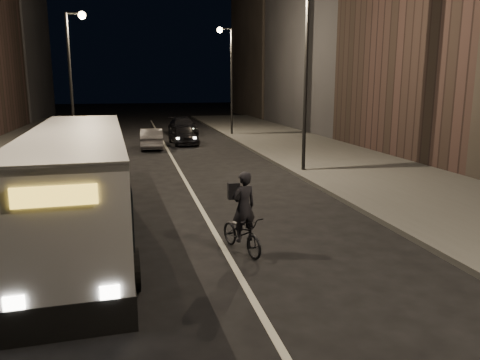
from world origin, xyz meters
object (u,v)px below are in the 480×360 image
streetlight_right_far (228,67)px  car_mid (152,139)px  city_bus (79,180)px  car_far (183,127)px  cyclist_on_bicycle (242,226)px  streetlight_right_mid (301,55)px  car_near (183,134)px  streetlight_left_far (74,62)px

streetlight_right_far → car_mid: 9.88m
city_bus → car_far: (5.47, 24.89, -0.92)m
cyclist_on_bicycle → car_mid: 19.58m
city_bus → car_far: bearing=75.1°
car_far → streetlight_right_mid: bearing=-81.7°
streetlight_right_far → car_near: bearing=-133.4°
streetlight_left_far → car_mid: size_ratio=2.05×
streetlight_left_far → car_far: 11.39m
streetlight_left_far → streetlight_right_mid: bearing=-43.2°
streetlight_right_far → streetlight_right_mid: bearing=-90.0°
streetlight_right_far → cyclist_on_bicycle: bearing=-100.9°
streetlight_left_far → car_far: size_ratio=1.72×
streetlight_right_far → city_bus: bearing=-110.9°
streetlight_right_far → city_bus: (-8.93, -23.40, -3.75)m
city_bus → car_far: 25.50m
car_mid → car_near: bearing=-140.2°
city_bus → car_mid: city_bus is taller
city_bus → car_mid: (2.66, 17.40, -0.95)m
city_bus → car_mid: 17.62m
streetlight_left_far → city_bus: (1.73, -17.40, -3.75)m
car_near → cyclist_on_bicycle: bearing=-97.0°
city_bus → streetlight_right_far: bearing=66.6°
city_bus → streetlight_left_far: bearing=93.2°
car_near → car_mid: car_near is taller
streetlight_right_far → car_far: (-3.46, 1.49, -4.68)m
streetlight_right_mid → streetlight_right_far: same height
streetlight_right_mid → streetlight_right_far: bearing=90.0°
streetlight_left_far → cyclist_on_bicycle: bearing=-73.6°
city_bus → car_far: city_bus is taller
city_bus → car_near: 19.73m
car_far → city_bus: bearing=-105.3°
streetlight_right_far → streetlight_left_far: 12.24m
streetlight_right_mid → car_far: size_ratio=1.72×
streetlight_left_far → car_far: (7.20, 7.49, -4.68)m
streetlight_right_mid → car_near: size_ratio=2.02×
streetlight_right_mid → car_near: streetlight_right_mid is taller
car_near → car_mid: bearing=-146.9°
streetlight_right_mid → car_mid: (-6.27, 9.99, -4.71)m
cyclist_on_bicycle → car_far: cyclist_on_bicycle is taller
cyclist_on_bicycle → car_far: bearing=69.9°
streetlight_left_far → car_far: bearing=46.1°
streetlight_right_mid → car_far: 18.43m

